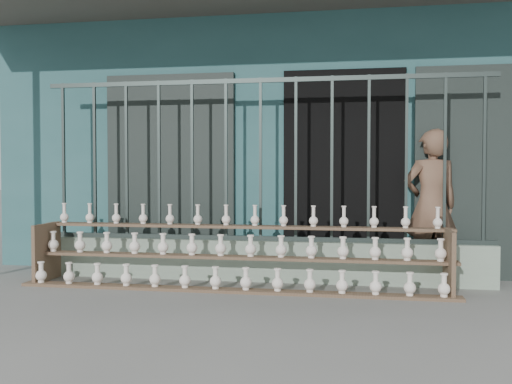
# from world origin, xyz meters

# --- Properties ---
(ground) EXTENTS (60.00, 60.00, 0.00)m
(ground) POSITION_xyz_m (0.00, 0.00, 0.00)
(ground) COLOR slate
(workshop_building) EXTENTS (7.40, 6.60, 3.21)m
(workshop_building) POSITION_xyz_m (0.00, 4.23, 1.62)
(workshop_building) COLOR #2B585A
(workshop_building) RESTS_ON ground
(parapet_wall) EXTENTS (5.00, 0.20, 0.45)m
(parapet_wall) POSITION_xyz_m (0.00, 1.30, 0.23)
(parapet_wall) COLOR #8DA48D
(parapet_wall) RESTS_ON ground
(security_fence) EXTENTS (5.00, 0.04, 1.80)m
(security_fence) POSITION_xyz_m (-0.00, 1.30, 1.35)
(security_fence) COLOR #283330
(security_fence) RESTS_ON parapet_wall
(shelf_rack) EXTENTS (4.50, 0.68, 0.85)m
(shelf_rack) POSITION_xyz_m (-0.20, 0.88, 0.36)
(shelf_rack) COLOR brown
(shelf_rack) RESTS_ON ground
(elderly_woman) EXTENTS (0.70, 0.55, 1.68)m
(elderly_woman) POSITION_xyz_m (1.87, 1.64, 0.84)
(elderly_woman) COLOR brown
(elderly_woman) RESTS_ON ground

